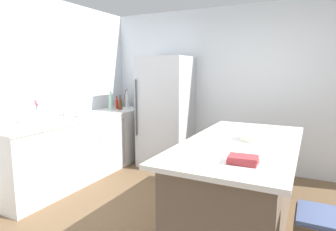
# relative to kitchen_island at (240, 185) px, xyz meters

# --- Properties ---
(wall_rear) EXTENTS (6.00, 0.10, 2.60)m
(wall_rear) POSITION_rel_kitchen_island_xyz_m (-0.34, 1.89, 0.84)
(wall_rear) COLOR silver
(wall_rear) RESTS_ON ground_plane
(wall_left) EXTENTS (0.10, 6.00, 2.60)m
(wall_left) POSITION_rel_kitchen_island_xyz_m (-2.79, -0.36, 0.84)
(wall_left) COLOR silver
(wall_left) RESTS_ON ground_plane
(counter_run_left) EXTENTS (0.63, 2.71, 0.93)m
(counter_run_left) POSITION_rel_kitchen_island_xyz_m (-2.44, 0.40, 0.01)
(counter_run_left) COLOR silver
(counter_run_left) RESTS_ON ground_plane
(kitchen_island) EXTENTS (1.03, 2.10, 0.91)m
(kitchen_island) POSITION_rel_kitchen_island_xyz_m (0.00, 0.00, 0.00)
(kitchen_island) COLOR brown
(kitchen_island) RESTS_ON ground_plane
(refrigerator) EXTENTS (0.80, 0.74, 1.82)m
(refrigerator) POSITION_rel_kitchen_island_xyz_m (-1.59, 1.48, 0.45)
(refrigerator) COLOR #B7BABF
(refrigerator) RESTS_ON ground_plane
(sink_faucet) EXTENTS (0.15, 0.05, 0.30)m
(sink_faucet) POSITION_rel_kitchen_island_xyz_m (-2.49, 0.08, 0.63)
(sink_faucet) COLOR silver
(sink_faucet) RESTS_ON counter_run_left
(flower_vase) EXTENTS (0.09, 0.09, 0.31)m
(flower_vase) POSITION_rel_kitchen_island_xyz_m (-2.44, -0.37, 0.57)
(flower_vase) COLOR silver
(flower_vase) RESTS_ON counter_run_left
(paper_towel_roll) EXTENTS (0.14, 0.14, 0.31)m
(paper_towel_roll) POSITION_rel_kitchen_island_xyz_m (-2.44, 0.35, 0.60)
(paper_towel_roll) COLOR gray
(paper_towel_roll) RESTS_ON counter_run_left
(vinegar_bottle) EXTENTS (0.06, 0.06, 0.31)m
(vinegar_bottle) POSITION_rel_kitchen_island_xyz_m (-2.51, 1.64, 0.60)
(vinegar_bottle) COLOR #994C23
(vinegar_bottle) RESTS_ON counter_run_left
(olive_oil_bottle) EXTENTS (0.06, 0.06, 0.32)m
(olive_oil_bottle) POSITION_rel_kitchen_island_xyz_m (-2.42, 1.54, 0.60)
(olive_oil_bottle) COLOR olive
(olive_oil_bottle) RESTS_ON counter_run_left
(soda_bottle) EXTENTS (0.06, 0.06, 0.33)m
(soda_bottle) POSITION_rel_kitchen_island_xyz_m (-2.36, 1.46, 0.61)
(soda_bottle) COLOR silver
(soda_bottle) RESTS_ON counter_run_left
(hot_sauce_bottle) EXTENTS (0.05, 0.05, 0.22)m
(hot_sauce_bottle) POSITION_rel_kitchen_island_xyz_m (-2.50, 1.34, 0.56)
(hot_sauce_bottle) COLOR red
(hot_sauce_bottle) RESTS_ON counter_run_left
(syrup_bottle) EXTENTS (0.07, 0.07, 0.25)m
(syrup_bottle) POSITION_rel_kitchen_island_xyz_m (-2.37, 1.25, 0.57)
(syrup_bottle) COLOR #5B3319
(syrup_bottle) RESTS_ON counter_run_left
(gin_bottle) EXTENTS (0.08, 0.08, 0.31)m
(gin_bottle) POSITION_rel_kitchen_island_xyz_m (-2.49, 1.16, 0.60)
(gin_bottle) COLOR #8CB79E
(gin_bottle) RESTS_ON counter_run_left
(cookbook_stack) EXTENTS (0.23, 0.18, 0.06)m
(cookbook_stack) POSITION_rel_kitchen_island_xyz_m (0.16, -0.68, 0.48)
(cookbook_stack) COLOR #A83338
(cookbook_stack) RESTS_ON kitchen_island
(mixing_bowl) EXTENTS (0.28, 0.28, 0.08)m
(mixing_bowl) POSITION_rel_kitchen_island_xyz_m (0.10, 0.10, 0.49)
(mixing_bowl) COLOR silver
(mixing_bowl) RESTS_ON kitchen_island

